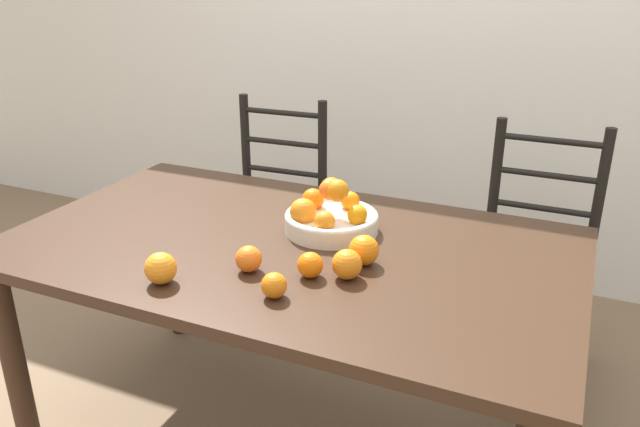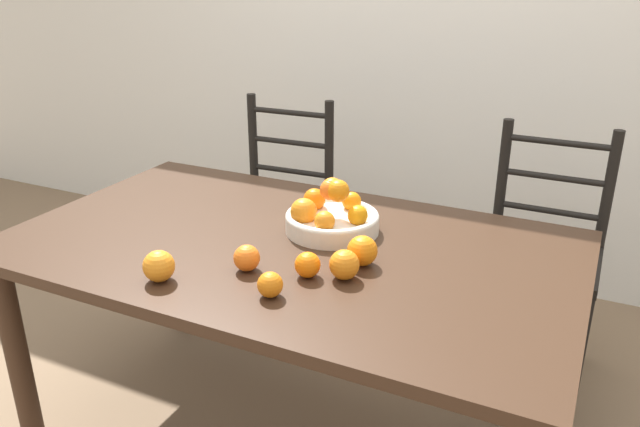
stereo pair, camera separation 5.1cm
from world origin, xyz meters
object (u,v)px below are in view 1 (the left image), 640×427
Objects in this scene: chair_right at (534,256)px; chair_left at (271,211)px; orange_loose_4 at (310,265)px; orange_loose_5 at (364,250)px; orange_loose_0 at (347,264)px; orange_loose_1 at (274,285)px; orange_loose_2 at (161,268)px; orange_loose_3 at (249,259)px; fruit_bowl at (330,216)px.

chair_left is at bearing 179.84° from chair_right.
orange_loose_4 is 0.16m from orange_loose_5.
orange_loose_1 is (-0.13, -0.17, -0.01)m from orange_loose_0.
orange_loose_4 is at bearing -128.91° from orange_loose_5.
orange_loose_2 is 1.43m from chair_right.
orange_loose_1 is 0.14m from orange_loose_4.
orange_loose_2 reaches higher than orange_loose_0.
orange_loose_1 is 0.94× the size of orange_loose_4.
orange_loose_3 reaches higher than orange_loose_4.
fruit_bowl is 0.31m from orange_loose_0.
fruit_bowl is 0.31m from orange_loose_4.
orange_loose_5 is (0.01, 0.09, 0.00)m from orange_loose_0.
fruit_bowl reaches higher than orange_loose_3.
orange_loose_1 is 0.16m from orange_loose_3.
chair_left is at bearing 130.93° from fruit_bowl.
orange_loose_2 is at bearing -139.24° from orange_loose_3.
orange_loose_4 is (0.16, 0.04, -0.00)m from orange_loose_3.
orange_loose_3 is (-0.25, -0.07, -0.00)m from orange_loose_0.
orange_loose_5 reaches higher than orange_loose_4.
orange_loose_3 is (-0.09, -0.33, -0.02)m from fruit_bowl.
orange_loose_4 is 1.17m from chair_left.
chair_right is at bearing -2.42° from chair_left.
orange_loose_0 is 0.48m from orange_loose_2.
orange_loose_0 is 0.10m from orange_loose_4.
orange_loose_0 reaches higher than orange_loose_1.
chair_right is (0.40, 0.91, -0.30)m from orange_loose_0.
orange_loose_2 is at bearing -151.03° from orange_loose_4.
orange_loose_2 reaches higher than orange_loose_3.
orange_loose_3 reaches higher than orange_loose_1.
chair_left is at bearing 115.47° from orange_loose_3.
fruit_bowl is at bearing -131.33° from chair_right.
orange_loose_0 is 1.12× the size of orange_loose_3.
orange_loose_1 is 0.78× the size of orange_loose_2.
chair_left is at bearing 118.90° from orange_loose_1.
chair_left reaches higher than orange_loose_3.
orange_loose_4 is at bearing -117.80° from chair_right.
orange_loose_2 is at bearing -144.48° from orange_loose_5.
orange_loose_0 is 0.21m from orange_loose_1.
orange_loose_0 is 1.04m from chair_right.
orange_loose_0 is at bearing 15.35° from orange_loose_3.
chair_left is (-0.63, 0.94, -0.30)m from orange_loose_4.
orange_loose_1 is 0.30m from orange_loose_2.
orange_loose_0 is (0.16, -0.26, -0.01)m from fruit_bowl.
orange_loose_5 reaches higher than orange_loose_0.
orange_loose_2 is (-0.43, -0.22, 0.00)m from orange_loose_0.
orange_loose_5 is at bearing 31.71° from orange_loose_3.
orange_loose_4 is 0.82× the size of orange_loose_5.
orange_loose_2 is at bearing -152.87° from orange_loose_0.
chair_left is (-0.72, 0.91, -0.30)m from orange_loose_0.
orange_loose_4 is (0.07, -0.30, -0.02)m from fruit_bowl.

